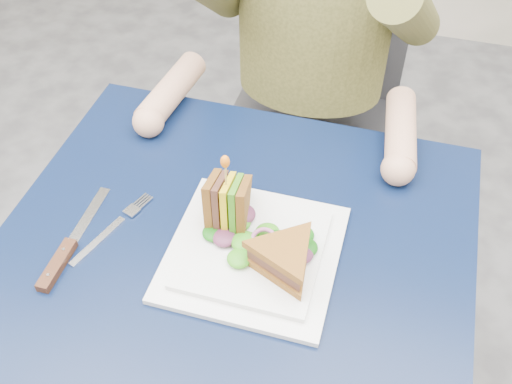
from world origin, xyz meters
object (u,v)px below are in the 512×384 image
(plate, at_px, (253,252))
(fork, at_px, (110,230))
(chair, at_px, (316,86))
(sandwich_flat, at_px, (285,258))
(table, at_px, (227,291))
(sandwich_upright, at_px, (227,204))
(knife, at_px, (63,255))

(plate, xyz_separation_m, fork, (-0.24, -0.02, -0.01))
(chair, xyz_separation_m, sandwich_flat, (0.09, -0.74, 0.23))
(table, height_order, plate, plate)
(sandwich_upright, bearing_deg, fork, -161.39)
(chair, relative_size, sandwich_upright, 6.25)
(fork, bearing_deg, sandwich_flat, -1.78)
(sandwich_upright, bearing_deg, knife, -150.22)
(plate, height_order, sandwich_flat, sandwich_flat)
(plate, bearing_deg, fork, -176.14)
(table, height_order, fork, fork)
(table, bearing_deg, fork, 177.46)
(plate, relative_size, sandwich_upright, 1.75)
(sandwich_flat, height_order, knife, sandwich_flat)
(sandwich_upright, bearing_deg, sandwich_flat, -32.39)
(sandwich_flat, distance_m, fork, 0.29)
(sandwich_flat, bearing_deg, table, 179.84)
(table, distance_m, chair, 0.75)
(sandwich_flat, xyz_separation_m, sandwich_upright, (-0.11, 0.07, 0.01))
(table, bearing_deg, knife, -166.17)
(plate, bearing_deg, table, -147.01)
(table, relative_size, chair, 0.81)
(sandwich_flat, height_order, sandwich_upright, sandwich_upright)
(plate, distance_m, fork, 0.24)
(chair, distance_m, sandwich_upright, 0.71)
(sandwich_flat, bearing_deg, chair, 97.17)
(knife, bearing_deg, fork, 56.35)
(sandwich_upright, bearing_deg, chair, 88.53)
(table, distance_m, knife, 0.27)
(table, xyz_separation_m, chair, (0.00, 0.74, -0.11))
(plate, bearing_deg, sandwich_flat, -24.44)
(plate, distance_m, knife, 0.29)
(plate, relative_size, knife, 1.18)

